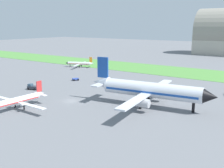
% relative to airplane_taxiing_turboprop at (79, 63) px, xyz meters
% --- Properties ---
extents(ground_plane, '(600.00, 600.00, 0.00)m').
position_rel_airplane_taxiing_turboprop_xyz_m(ground_plane, '(40.70, -49.68, -1.96)').
color(ground_plane, slate).
extents(grass_taxiway_strip, '(360.00, 28.00, 0.08)m').
position_rel_airplane_taxiing_turboprop_xyz_m(grass_taxiway_strip, '(40.70, 16.09, -1.92)').
color(grass_taxiway_strip, '#549342').
rests_on(grass_taxiway_strip, ground_plane).
extents(airplane_taxiing_turboprop, '(14.75, 17.02, 5.37)m').
position_rel_airplane_taxiing_turboprop_xyz_m(airplane_taxiing_turboprop, '(0.00, 0.00, 0.00)').
color(airplane_taxiing_turboprop, silver).
rests_on(airplane_taxiing_turboprop, ground_plane).
extents(airplane_midfield_jet, '(35.03, 35.61, 12.60)m').
position_rel_airplane_taxiing_turboprop_xyz_m(airplane_midfield_jet, '(61.53, -41.47, 2.57)').
color(airplane_midfield_jet, silver).
rests_on(airplane_midfield_jet, ground_plane).
extents(airplane_foreground_turboprop, '(21.11, 18.05, 6.33)m').
position_rel_airplane_taxiing_turboprop_xyz_m(airplane_foreground_turboprop, '(34.65, -63.31, 0.35)').
color(airplane_foreground_turboprop, white).
rests_on(airplane_foreground_turboprop, ground_plane).
extents(baggage_cart_midfield, '(2.72, 2.94, 0.90)m').
position_rel_airplane_taxiing_turboprop_xyz_m(baggage_cart_midfield, '(21.62, -26.75, -1.39)').
color(baggage_cart_midfield, '#334FB2').
rests_on(baggage_cart_midfield, ground_plane).
extents(pushback_tug_by_runway, '(3.96, 2.87, 1.95)m').
position_rel_airplane_taxiing_turboprop_xyz_m(pushback_tug_by_runway, '(20.16, -46.63, -1.05)').
color(pushback_tug_by_runway, '#2D333D').
rests_on(pushback_tug_by_runway, ground_plane).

